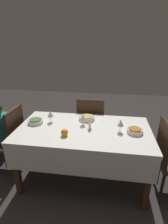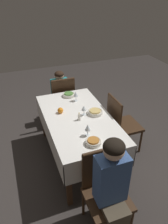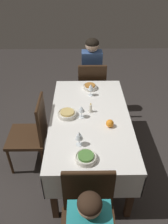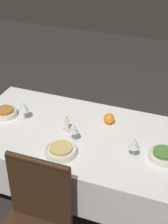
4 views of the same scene
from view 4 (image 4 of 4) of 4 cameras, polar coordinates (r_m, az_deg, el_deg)
The scene contains 10 objects.
ground_plane at distance 2.93m, azimuth -1.14°, elevation -15.22°, with size 8.00×8.00×0.00m, color #332D2B.
dining_table at distance 2.49m, azimuth -1.30°, elevation -5.25°, with size 1.58×0.87×0.74m.
bowl_east at distance 2.67m, azimuth -12.99°, elevation -0.04°, with size 0.18×0.18×0.06m.
wine_glass_east at distance 2.55m, azimuth -10.02°, elevation 0.88°, with size 0.07×0.07×0.16m.
bowl_west at distance 2.25m, azimuth 13.06°, elevation -6.92°, with size 0.19×0.19×0.06m.
wine_glass_west at distance 2.17m, azimuth 8.33°, elevation -5.17°, with size 0.07×0.07×0.16m.
bowl_north at distance 2.23m, azimuth -3.85°, elevation -6.38°, with size 0.21×0.21×0.06m.
wine_glass_north at distance 2.29m, azimuth -1.76°, elevation -2.78°, with size 0.07×0.07×0.14m.
candle_centerpiece at distance 2.43m, azimuth -2.87°, elevation -2.21°, with size 0.05×0.05×0.12m.
orange_fruit at distance 2.51m, azimuth 4.20°, elevation -1.12°, with size 0.08×0.08×0.08m, color orange.
Camera 4 is at (-0.74, 1.82, 2.17)m, focal length 55.00 mm.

